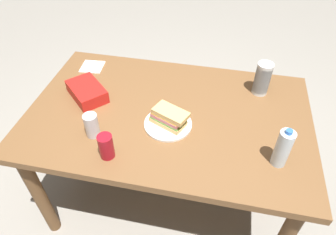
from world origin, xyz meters
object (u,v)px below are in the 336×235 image
paper_plate (168,124)px  soda_can_red (106,146)px  dining_table (168,126)px  water_bottle_tall (283,148)px  plastic_cup_stack (262,79)px  sandwich (169,117)px  soda_can_silver (92,125)px  chip_bag (87,92)px

paper_plate → soda_can_red: bearing=-132.2°
dining_table → paper_plate: size_ratio=6.14×
water_bottle_tall → plastic_cup_stack: (-0.08, 0.49, -0.00)m
sandwich → soda_can_silver: soda_can_silver is taller
dining_table → soda_can_silver: 0.42m
dining_table → water_bottle_tall: size_ratio=7.25×
dining_table → soda_can_silver: bearing=-144.5°
dining_table → plastic_cup_stack: bearing=30.4°
sandwich → soda_can_red: size_ratio=1.68×
water_bottle_tall → dining_table: bearing=157.8°
dining_table → paper_plate: (0.02, -0.09, 0.10)m
sandwich → chip_bag: sandwich is taller
chip_bag → plastic_cup_stack: plastic_cup_stack is taller
sandwich → plastic_cup_stack: size_ratio=1.11×
plastic_cup_stack → soda_can_silver: 0.92m
dining_table → chip_bag: bearing=175.5°
dining_table → water_bottle_tall: bearing=-22.2°
plastic_cup_stack → soda_can_silver: size_ratio=1.52×
water_bottle_tall → paper_plate: bearing=165.9°
dining_table → sandwich: size_ratio=7.06×
paper_plate → sandwich: size_ratio=1.15×
paper_plate → chip_bag: chip_bag is taller
soda_can_red → soda_can_silver: (-0.11, 0.11, 0.00)m
sandwich → water_bottle_tall: 0.53m
dining_table → soda_can_silver: (-0.32, -0.23, 0.16)m
soda_can_silver → dining_table: bearing=35.5°
paper_plate → chip_bag: size_ratio=1.03×
dining_table → plastic_cup_stack: size_ratio=7.84×
paper_plate → soda_can_silver: 0.37m
dining_table → soda_can_red: soda_can_red is taller
chip_bag → soda_can_silver: soda_can_silver is taller
soda_can_red → water_bottle_tall: water_bottle_tall is taller
sandwich → chip_bag: size_ratio=0.89×
paper_plate → chip_bag: 0.49m
soda_can_red → chip_bag: size_ratio=0.53×
paper_plate → water_bottle_tall: 0.54m
chip_bag → water_bottle_tall: water_bottle_tall is taller
water_bottle_tall → soda_can_red: bearing=-171.1°
dining_table → chip_bag: size_ratio=6.30×
dining_table → soda_can_silver: size_ratio=11.88×
chip_bag → plastic_cup_stack: 0.95m
paper_plate → water_bottle_tall: bearing=-14.1°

